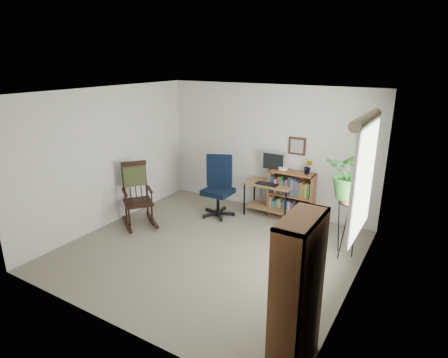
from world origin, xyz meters
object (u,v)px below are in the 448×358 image
Objects in this scene: rocking_chair at (138,194)px; office_chair at (218,187)px; desk at (269,199)px; tall_bookshelf at (297,295)px; low_bookshelf at (291,195)px.

office_chair is at bearing -6.74° from rocking_chair.
desk is 0.79× the size of rocking_chair.
tall_bookshelf is (2.53, -2.68, 0.21)m from office_chair.
desk is at bearing -162.67° from low_bookshelf.
office_chair is 3.69m from tall_bookshelf.
desk is at bearing 118.31° from tall_bookshelf.
rocking_chair is at bearing -142.74° from low_bookshelf.
office_chair is 1.29× the size of low_bookshelf.
desk is 1.01× the size of low_bookshelf.
office_chair is 1.36m from low_bookshelf.
low_bookshelf is at bearing 111.94° from tall_bookshelf.
tall_bookshelf is (1.72, -3.19, 0.46)m from desk.
office_chair reaches higher than desk.
office_chair is 0.74× the size of tall_bookshelf.
office_chair is (-0.81, -0.51, 0.25)m from desk.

